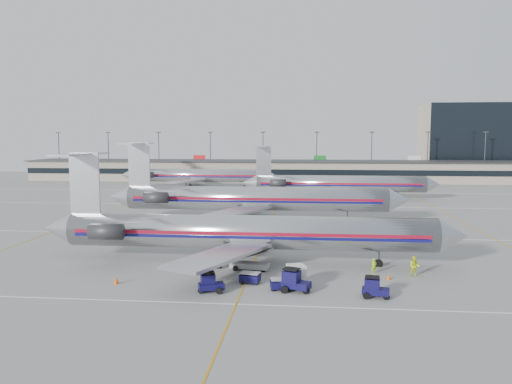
# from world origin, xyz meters

# --- Properties ---
(ground) EXTENTS (260.00, 260.00, 0.00)m
(ground) POSITION_xyz_m (0.00, 0.00, 0.00)
(ground) COLOR gray
(ground) RESTS_ON ground
(apron_markings) EXTENTS (160.00, 0.15, 0.02)m
(apron_markings) POSITION_xyz_m (0.00, 10.00, 0.01)
(apron_markings) COLOR silver
(apron_markings) RESTS_ON ground
(terminal) EXTENTS (162.00, 17.00, 6.25)m
(terminal) POSITION_xyz_m (0.00, 97.97, 3.16)
(terminal) COLOR gray
(terminal) RESTS_ON ground
(light_mast_row) EXTENTS (163.60, 0.40, 15.28)m
(light_mast_row) POSITION_xyz_m (0.00, 112.00, 8.58)
(light_mast_row) COLOR #38383D
(light_mast_row) RESTS_ON ground
(distant_building) EXTENTS (30.00, 20.00, 25.00)m
(distant_building) POSITION_xyz_m (62.00, 128.00, 12.50)
(distant_building) COLOR tan
(distant_building) RESTS_ON ground
(jet_foreground) EXTENTS (44.65, 26.29, 11.69)m
(jet_foreground) POSITION_xyz_m (-1.40, -5.03, 3.39)
(jet_foreground) COLOR silver
(jet_foreground) RESTS_ON ground
(jet_second_row) EXTENTS (47.91, 28.21, 12.54)m
(jet_second_row) POSITION_xyz_m (-3.41, 22.01, 3.64)
(jet_second_row) COLOR silver
(jet_second_row) RESTS_ON ground
(jet_third_row) EXTENTS (42.45, 26.11, 11.61)m
(jet_third_row) POSITION_xyz_m (11.90, 52.49, 3.37)
(jet_third_row) COLOR silver
(jet_third_row) RESTS_ON ground
(jet_back_row) EXTENTS (42.05, 25.87, 11.50)m
(jet_back_row) POSITION_xyz_m (-23.74, 73.47, 3.34)
(jet_back_row) COLOR silver
(jet_back_row) RESTS_ON ground
(tug_left) EXTENTS (2.40, 1.76, 1.76)m
(tug_left) POSITION_xyz_m (-2.68, -15.13, 0.80)
(tug_left) COLOR #0D0A3A
(tug_left) RESTS_ON ground
(tug_center) EXTENTS (2.79, 2.09, 2.03)m
(tug_center) POSITION_xyz_m (4.43, -14.28, 0.93)
(tug_center) COLOR #0D0A3A
(tug_center) RESTS_ON ground
(tug_right) EXTENTS (2.35, 1.47, 1.78)m
(tug_right) POSITION_xyz_m (11.06, -15.25, 0.81)
(tug_right) COLOR #0D0A3A
(tug_right) RESTS_ON ground
(cart_inner) EXTENTS (1.95, 1.52, 0.99)m
(cart_inner) POSITION_xyz_m (0.44, -12.18, 0.53)
(cart_inner) COLOR #0D0A3A
(cart_inner) RESTS_ON ground
(cart_outer) EXTENTS (1.93, 1.51, 0.98)m
(cart_outer) POSITION_xyz_m (3.29, -13.86, 0.52)
(cart_outer) COLOR #0D0A3A
(cart_outer) RESTS_ON ground
(uld_container) EXTENTS (2.17, 1.98, 1.88)m
(uld_container) POSITION_xyz_m (4.61, -12.48, 0.95)
(uld_container) COLOR #2D2D30
(uld_container) RESTS_ON ground
(belt_loader) EXTENTS (4.61, 1.91, 2.38)m
(belt_loader) POSITION_xyz_m (-0.00, -7.64, 0.64)
(belt_loader) COLOR #949494
(belt_loader) RESTS_ON ground
(ramp_worker_near) EXTENTS (0.66, 0.58, 1.51)m
(ramp_worker_near) POSITION_xyz_m (12.04, -7.78, 0.76)
(ramp_worker_near) COLOR #9BD113
(ramp_worker_near) RESTS_ON ground
(ramp_worker_far) EXTENTS (1.11, 0.96, 1.97)m
(ramp_worker_far) POSITION_xyz_m (15.72, -8.46, 0.99)
(ramp_worker_far) COLOR #D8ED16
(ramp_worker_far) RESTS_ON ground
(cone_right) EXTENTS (0.53, 0.53, 0.55)m
(cone_right) POSITION_xyz_m (13.13, -9.75, 0.27)
(cone_right) COLOR #E74D07
(cone_right) RESTS_ON ground
(cone_left) EXTENTS (0.62, 0.62, 0.67)m
(cone_left) POSITION_xyz_m (-11.58, -13.53, 0.33)
(cone_left) COLOR #E74D07
(cone_left) RESTS_ON ground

